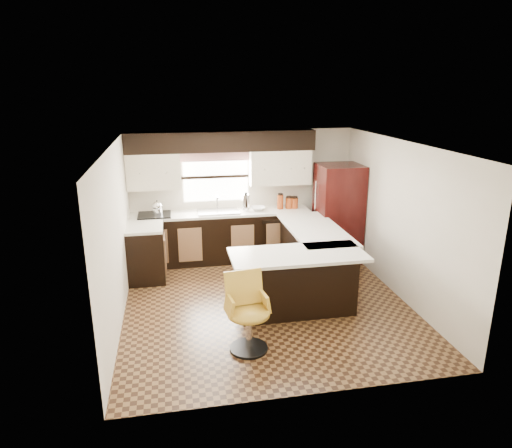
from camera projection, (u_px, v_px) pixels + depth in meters
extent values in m
plane|color=#49301A|center=(266.00, 303.00, 6.96)|extent=(4.40, 4.40, 0.00)
plane|color=silver|center=(267.00, 145.00, 6.26)|extent=(4.40, 4.40, 0.00)
plane|color=beige|center=(242.00, 194.00, 8.68)|extent=(4.40, 0.00, 4.40)
plane|color=beige|center=(312.00, 293.00, 4.54)|extent=(4.40, 0.00, 4.40)
plane|color=beige|center=(116.00, 236.00, 6.24)|extent=(0.00, 4.40, 4.40)
plane|color=beige|center=(400.00, 220.00, 6.98)|extent=(0.00, 4.40, 4.40)
cube|color=black|center=(222.00, 237.00, 8.53)|extent=(3.30, 0.60, 0.90)
cube|color=black|center=(146.00, 254.00, 7.68)|extent=(0.60, 0.70, 0.90)
cube|color=silver|center=(221.00, 213.00, 8.40)|extent=(3.30, 0.60, 0.04)
cube|color=silver|center=(144.00, 228.00, 7.55)|extent=(0.60, 0.70, 0.04)
cube|color=black|center=(221.00, 141.00, 8.14)|extent=(3.40, 0.35, 0.36)
cube|color=beige|center=(154.00, 171.00, 8.07)|extent=(0.94, 0.35, 0.64)
cube|color=beige|center=(280.00, 167.00, 8.48)|extent=(1.14, 0.35, 0.64)
cube|color=white|center=(216.00, 177.00, 8.47)|extent=(1.20, 0.02, 0.90)
cube|color=#D19B93|center=(216.00, 156.00, 8.31)|extent=(1.30, 0.06, 0.18)
cube|color=#B2B2B7|center=(218.00, 212.00, 8.36)|extent=(0.75, 0.45, 0.03)
cube|color=black|center=(277.00, 240.00, 8.45)|extent=(0.58, 0.03, 0.78)
cube|color=black|center=(154.00, 215.00, 8.15)|extent=(0.58, 0.50, 0.02)
cube|color=black|center=(311.00, 257.00, 7.58)|extent=(0.60, 1.95, 0.90)
cube|color=black|center=(296.00, 283.00, 6.57)|extent=(1.65, 0.60, 0.90)
cube|color=silver|center=(315.00, 229.00, 7.45)|extent=(0.84, 1.95, 0.04)
cube|color=silver|center=(298.00, 255.00, 6.34)|extent=(1.89, 0.84, 0.04)
cube|color=black|center=(338.00, 213.00, 8.46)|extent=(0.78, 0.75, 1.81)
cylinder|color=silver|center=(246.00, 203.00, 8.43)|extent=(0.14, 0.14, 0.31)
imported|color=white|center=(258.00, 208.00, 8.50)|extent=(0.29, 0.29, 0.06)
cylinder|color=#903812|center=(280.00, 202.00, 8.57)|extent=(0.12, 0.12, 0.27)
cylinder|color=#903812|center=(289.00, 203.00, 8.61)|extent=(0.14, 0.14, 0.20)
cylinder|color=#903812|center=(294.00, 203.00, 8.63)|extent=(0.14, 0.14, 0.20)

